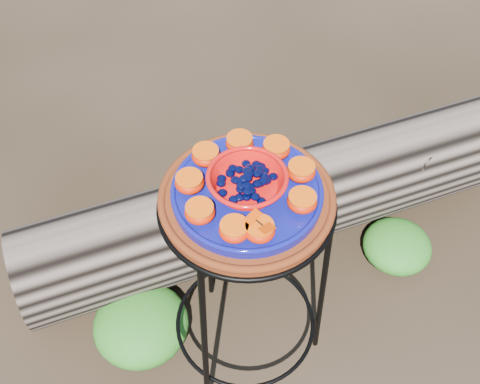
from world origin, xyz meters
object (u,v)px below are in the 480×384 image
plant_stand (246,286)px  cobalt_plate (247,193)px  driftwood_log (275,203)px  terracotta_saucer (247,200)px  red_bowl (247,183)px

plant_stand → cobalt_plate: cobalt_plate is taller
cobalt_plate → driftwood_log: bearing=46.4°
terracotta_saucer → driftwood_log: (0.31, 0.33, -0.56)m
cobalt_plate → red_bowl: 0.03m
cobalt_plate → red_bowl: bearing=0.0°
driftwood_log → terracotta_saucer: bearing=-133.6°
red_bowl → driftwood_log: bearing=46.4°
plant_stand → cobalt_plate: 0.39m
cobalt_plate → driftwood_log: (0.31, 0.33, -0.58)m
plant_stand → cobalt_plate: (0.00, 0.00, 0.39)m
plant_stand → red_bowl: 0.43m
plant_stand → cobalt_plate: size_ratio=2.12×
red_bowl → driftwood_log: red_bowl is taller
terracotta_saucer → cobalt_plate: bearing=0.0°
plant_stand → driftwood_log: bearing=46.4°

